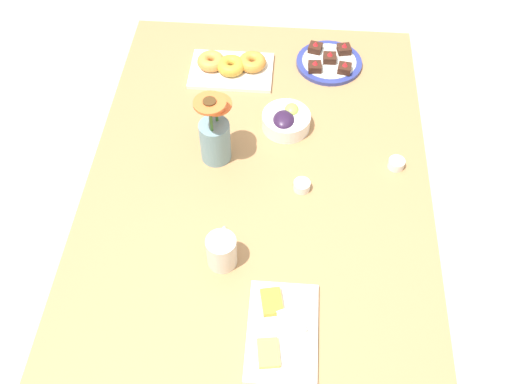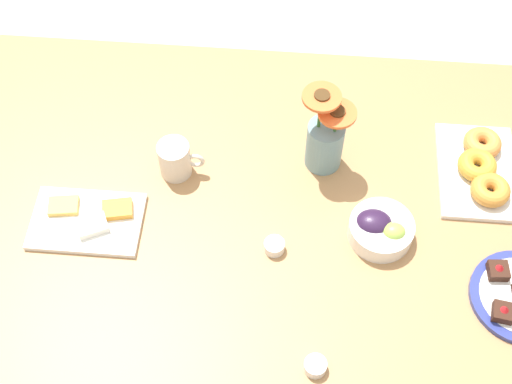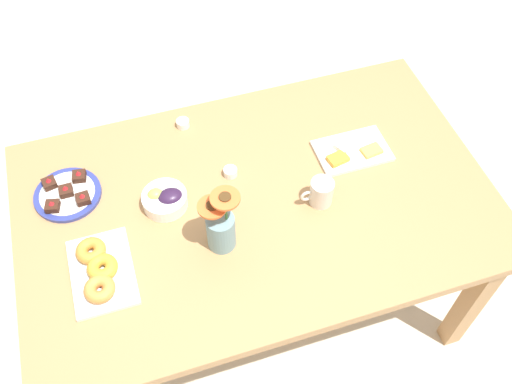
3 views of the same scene
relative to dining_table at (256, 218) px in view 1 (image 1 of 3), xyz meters
The scene contains 10 objects.
ground_plane 0.65m from the dining_table, ahead, with size 6.00×6.00×0.00m, color beige.
dining_table is the anchor object (origin of this frame).
coffee_mug 0.25m from the dining_table, 160.28° to the left, with size 0.11×0.08×0.10m.
grape_bowl 0.32m from the dining_table, 13.56° to the right, with size 0.15×0.15×0.07m.
cheese_platter 0.41m from the dining_table, 166.79° to the right, with size 0.26×0.17×0.03m.
croissant_platter 0.57m from the dining_table, 13.04° to the left, with size 0.19×0.28×0.05m.
jam_cup_honey 0.17m from the dining_table, 67.62° to the right, with size 0.05×0.05×0.03m.
jam_cup_berry 0.45m from the dining_table, 68.78° to the right, with size 0.05×0.05×0.03m.
dessert_plate 0.65m from the dining_table, 18.87° to the right, with size 0.23×0.23×0.05m.
flower_vase 0.27m from the dining_table, 40.14° to the left, with size 0.13×0.10×0.25m.
Camera 1 is at (-0.96, -0.07, 2.04)m, focal length 40.00 mm.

